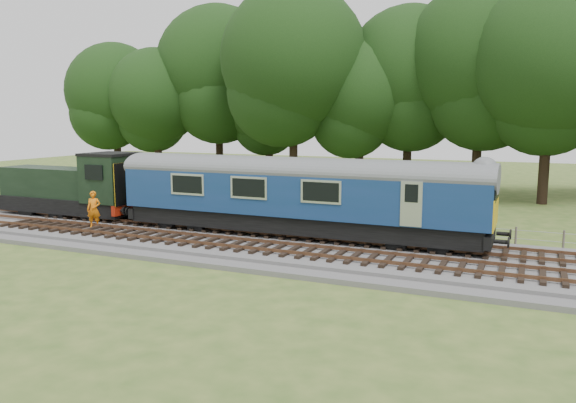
% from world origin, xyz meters
% --- Properties ---
extents(ground, '(120.00, 120.00, 0.00)m').
position_xyz_m(ground, '(0.00, 0.00, 0.00)').
color(ground, '#3A5A21').
rests_on(ground, ground).
extents(ballast, '(70.00, 7.00, 0.35)m').
position_xyz_m(ballast, '(0.00, 0.00, 0.17)').
color(ballast, '#4C4C4F').
rests_on(ballast, ground).
extents(track_north, '(67.20, 2.40, 0.21)m').
position_xyz_m(track_north, '(0.00, 1.40, 0.42)').
color(track_north, black).
rests_on(track_north, ballast).
extents(track_south, '(67.20, 2.40, 0.21)m').
position_xyz_m(track_south, '(0.00, -1.60, 0.42)').
color(track_south, black).
rests_on(track_south, ballast).
extents(fence, '(64.00, 0.12, 1.00)m').
position_xyz_m(fence, '(0.00, 4.50, 0.00)').
color(fence, '#6B6054').
rests_on(fence, ground).
extents(tree_line, '(70.00, 8.00, 18.00)m').
position_xyz_m(tree_line, '(0.00, 22.00, 0.00)').
color(tree_line, black).
rests_on(tree_line, ground).
extents(dmu_railcar, '(18.05, 2.86, 3.88)m').
position_xyz_m(dmu_railcar, '(-1.78, 1.40, 2.61)').
color(dmu_railcar, black).
rests_on(dmu_railcar, ground).
extents(shunter_loco, '(8.92, 2.60, 3.38)m').
position_xyz_m(shunter_loco, '(-15.71, 1.40, 1.97)').
color(shunter_loco, black).
rests_on(shunter_loco, ground).
extents(worker, '(0.83, 0.71, 1.91)m').
position_xyz_m(worker, '(-12.18, -0.92, 1.31)').
color(worker, orange).
rests_on(worker, ballast).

